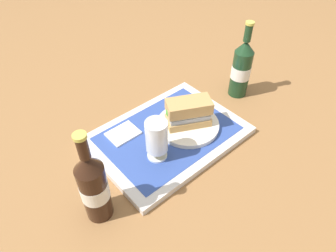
{
  "coord_description": "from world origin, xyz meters",
  "views": [
    {
      "loc": [
        0.43,
        0.49,
        0.67
      ],
      "look_at": [
        0.0,
        0.0,
        0.05
      ],
      "focal_mm": 32.8,
      "sensor_mm": 36.0,
      "label": 1
    }
  ],
  "objects_px": {
    "beer_glass": "(157,139)",
    "second_bottle": "(241,68)",
    "sandwich": "(187,112)",
    "beer_bottle": "(94,186)",
    "plate": "(188,125)"
  },
  "relations": [
    {
      "from": "sandwich",
      "to": "second_bottle",
      "type": "bearing_deg",
      "value": -147.35
    },
    {
      "from": "beer_bottle",
      "to": "plate",
      "type": "bearing_deg",
      "value": -169.83
    },
    {
      "from": "beer_glass",
      "to": "beer_bottle",
      "type": "height_order",
      "value": "beer_bottle"
    },
    {
      "from": "beer_glass",
      "to": "second_bottle",
      "type": "bearing_deg",
      "value": -172.3
    },
    {
      "from": "beer_glass",
      "to": "beer_bottle",
      "type": "relative_size",
      "value": 0.47
    },
    {
      "from": "second_bottle",
      "to": "sandwich",
      "type": "bearing_deg",
      "value": 5.11
    },
    {
      "from": "second_bottle",
      "to": "beer_bottle",
      "type": "bearing_deg",
      "value": 8.17
    },
    {
      "from": "second_bottle",
      "to": "plate",
      "type": "bearing_deg",
      "value": 5.49
    },
    {
      "from": "sandwich",
      "to": "second_bottle",
      "type": "xyz_separation_m",
      "value": [
        -0.27,
        -0.02,
        0.03
      ]
    },
    {
      "from": "plate",
      "to": "beer_bottle",
      "type": "xyz_separation_m",
      "value": [
        0.36,
        0.06,
        0.08
      ]
    },
    {
      "from": "beer_glass",
      "to": "second_bottle",
      "type": "relative_size",
      "value": 0.47
    },
    {
      "from": "beer_bottle",
      "to": "second_bottle",
      "type": "height_order",
      "value": "same"
    },
    {
      "from": "beer_bottle",
      "to": "beer_glass",
      "type": "bearing_deg",
      "value": -170.9
    },
    {
      "from": "beer_glass",
      "to": "beer_bottle",
      "type": "distance_m",
      "value": 0.21
    },
    {
      "from": "beer_glass",
      "to": "beer_bottle",
      "type": "xyz_separation_m",
      "value": [
        0.21,
        0.03,
        0.01
      ]
    }
  ]
}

